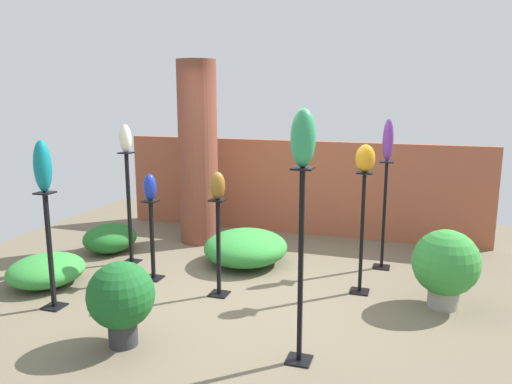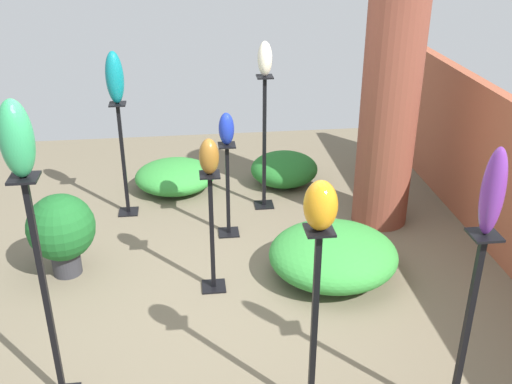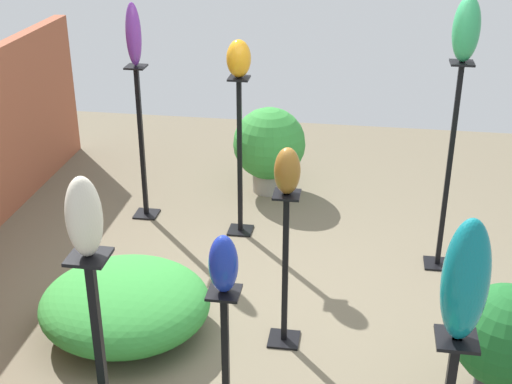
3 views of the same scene
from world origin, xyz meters
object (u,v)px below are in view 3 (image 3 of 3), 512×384
(pedestal_bronze, at_px, (285,277))
(art_vase_ivory, at_px, (84,217))
(pedestal_violet, at_px, (142,150))
(art_vase_amber, at_px, (239,59))
(pedestal_amber, at_px, (240,164))
(art_vase_jade, at_px, (466,29))
(potted_plant_mid_right, at_px, (504,339))
(potted_plant_back_center, at_px, (269,146))
(art_vase_violet, at_px, (134,35))
(art_vase_cobalt, at_px, (223,264))
(art_vase_teal, at_px, (465,281))
(art_vase_bronze, at_px, (287,171))
(pedestal_cobalt, at_px, (226,376))
(pedestal_jade, at_px, (448,177))

(pedestal_bronze, distance_m, art_vase_ivory, 1.95)
(pedestal_violet, xyz_separation_m, art_vase_amber, (-0.17, -0.87, 0.86))
(pedestal_amber, height_order, art_vase_jade, art_vase_jade)
(art_vase_amber, xyz_separation_m, potted_plant_mid_right, (-1.82, -1.81, -1.04))
(potted_plant_back_center, bearing_deg, art_vase_violet, 124.33)
(pedestal_violet, distance_m, art_vase_cobalt, 2.84)
(art_vase_teal, distance_m, art_vase_bronze, 1.71)
(pedestal_cobalt, relative_size, pedestal_amber, 0.71)
(pedestal_bronze, distance_m, pedestal_jade, 1.57)
(potted_plant_mid_right, bearing_deg, art_vase_jade, 7.95)
(pedestal_violet, distance_m, art_vase_teal, 3.90)
(art_vase_amber, relative_size, art_vase_jade, 0.66)
(pedestal_bronze, relative_size, art_vase_ivory, 3.11)
(pedestal_jade, xyz_separation_m, art_vase_violet, (0.48, 2.47, 0.85))
(art_vase_ivory, bearing_deg, pedestal_jade, -32.89)
(pedestal_cobalt, distance_m, pedestal_jade, 2.42)
(pedestal_violet, bearing_deg, potted_plant_back_center, -55.67)
(art_vase_bronze, bearing_deg, art_vase_teal, -151.02)
(pedestal_jade, height_order, potted_plant_mid_right, pedestal_jade)
(potted_plant_back_center, bearing_deg, art_vase_ivory, 176.84)
(art_vase_amber, height_order, art_vase_jade, art_vase_jade)
(pedestal_violet, bearing_deg, art_vase_ivory, -165.65)
(pedestal_amber, height_order, art_vase_cobalt, pedestal_amber)
(art_vase_teal, height_order, potted_plant_mid_right, art_vase_teal)
(art_vase_jade, bearing_deg, potted_plant_mid_right, -172.05)
(pedestal_jade, relative_size, pedestal_violet, 1.19)
(pedestal_amber, distance_m, potted_plant_mid_right, 2.57)
(pedestal_amber, relative_size, potted_plant_mid_right, 1.78)
(pedestal_amber, height_order, art_vase_ivory, art_vase_ivory)
(art_vase_violet, bearing_deg, art_vase_cobalt, -154.30)
(art_vase_ivory, bearing_deg, pedestal_amber, -1.66)
(potted_plant_mid_right, xyz_separation_m, potted_plant_back_center, (2.67, 1.69, 0.02))
(art_vase_jade, bearing_deg, pedestal_amber, 79.17)
(art_vase_cobalt, bearing_deg, art_vase_ivory, 142.67)
(potted_plant_back_center, bearing_deg, pedestal_violet, 124.33)
(art_vase_cobalt, relative_size, art_vase_ivory, 0.90)
(pedestal_bronze, distance_m, art_vase_teal, 1.95)
(art_vase_amber, distance_m, art_vase_violet, 0.90)
(art_vase_bronze, height_order, art_vase_violet, art_vase_violet)
(pedestal_cobalt, height_order, art_vase_jade, art_vase_jade)
(art_vase_cobalt, bearing_deg, art_vase_amber, 8.28)
(pedestal_jade, bearing_deg, art_vase_bronze, 136.97)
(pedestal_amber, xyz_separation_m, pedestal_jade, (-0.31, -1.60, 0.13))
(art_vase_teal, xyz_separation_m, art_vase_jade, (2.61, -0.24, 0.36))
(art_vase_teal, xyz_separation_m, art_vase_ivory, (0.01, 1.44, 0.14))
(art_vase_amber, height_order, potted_plant_mid_right, art_vase_amber)
(pedestal_bronze, bearing_deg, art_vase_cobalt, 167.65)
(pedestal_cobalt, xyz_separation_m, pedestal_amber, (2.35, 0.34, 0.19))
(art_vase_amber, bearing_deg, pedestal_jade, -100.83)
(art_vase_teal, bearing_deg, potted_plant_mid_right, -22.29)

